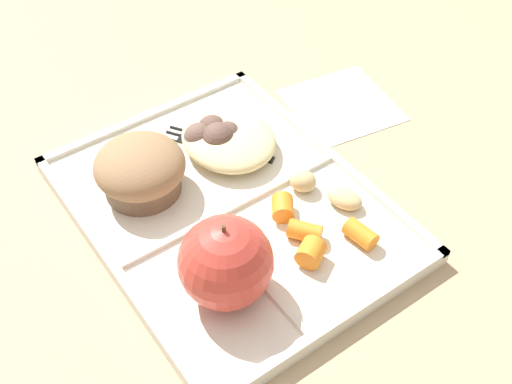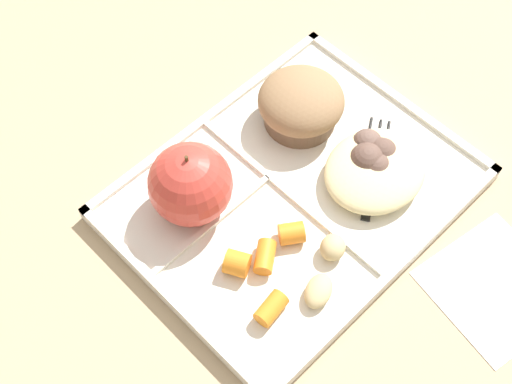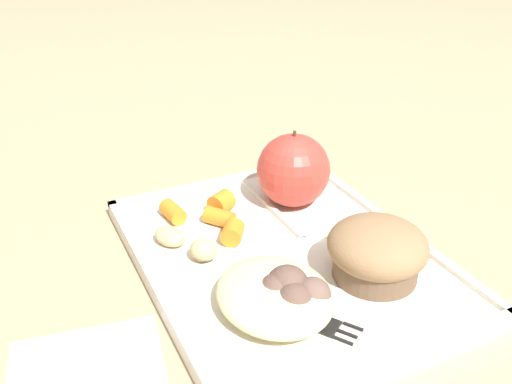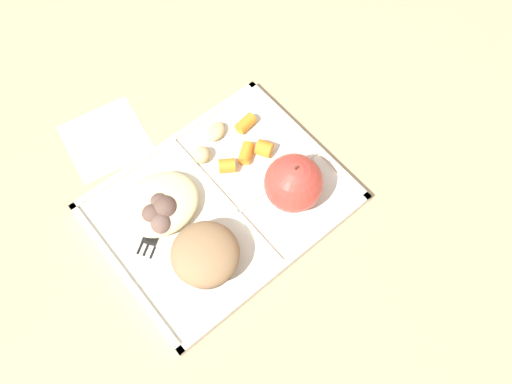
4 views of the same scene
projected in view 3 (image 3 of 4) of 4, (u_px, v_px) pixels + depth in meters
ground at (283, 264)px, 0.59m from camera, size 6.00×6.00×0.00m
lunch_tray at (283, 258)px, 0.58m from camera, size 0.36×0.28×0.02m
green_apple at (293, 170)px, 0.65m from camera, size 0.09×0.09×0.09m
bran_muffin at (377, 251)px, 0.53m from camera, size 0.10×0.10×0.06m
carrot_slice_diagonal at (233, 232)px, 0.59m from camera, size 0.03×0.03×0.02m
carrot_slice_near_corner at (173, 212)px, 0.63m from camera, size 0.04×0.02×0.02m
carrot_slice_back at (219, 217)px, 0.62m from camera, size 0.04×0.04×0.02m
carrot_slice_small at (221, 202)px, 0.65m from camera, size 0.03×0.03×0.03m
potato_chunk_large at (203, 250)px, 0.56m from camera, size 0.04×0.04×0.02m
potato_chunk_wedge at (170, 236)px, 0.59m from camera, size 0.05×0.04×0.02m
egg_noodle_pile at (274, 295)px, 0.50m from camera, size 0.12×0.10×0.03m
meatball_side at (276, 293)px, 0.49m from camera, size 0.04×0.04×0.04m
meatball_center at (287, 286)px, 0.50m from camera, size 0.04×0.04×0.04m
meatball_back at (312, 296)px, 0.49m from camera, size 0.03×0.03×0.03m
meatball_front at (294, 303)px, 0.48m from camera, size 0.04×0.04×0.04m
plastic_fork at (295, 314)px, 0.49m from camera, size 0.12×0.09×0.00m
paper_napkin at (86, 380)px, 0.45m from camera, size 0.14×0.14×0.00m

